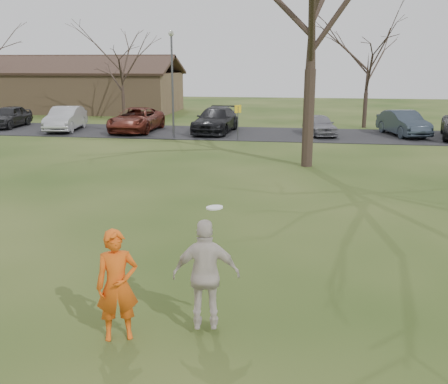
{
  "coord_description": "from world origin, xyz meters",
  "views": [
    {
      "loc": [
        1.82,
        -7.6,
        4.5
      ],
      "look_at": [
        0.0,
        4.0,
        1.5
      ],
      "focal_mm": 40.94,
      "sensor_mm": 36.0,
      "label": 1
    }
  ],
  "objects_px": {
    "car_3": "(216,120)",
    "building": "(69,90)",
    "car_2": "(136,120)",
    "car_0": "(9,116)",
    "lamp_post": "(172,71)",
    "catching_play": "(206,275)",
    "car_1": "(66,119)",
    "car_4": "(320,125)",
    "player_defender": "(117,285)",
    "car_5": "(403,123)"
  },
  "relations": [
    {
      "from": "car_3",
      "to": "building",
      "type": "bearing_deg",
      "value": 145.64
    },
    {
      "from": "car_2",
      "to": "car_3",
      "type": "xyz_separation_m",
      "value": [
        5.25,
        0.32,
        0.02
      ]
    },
    {
      "from": "car_0",
      "to": "lamp_post",
      "type": "xyz_separation_m",
      "value": [
        12.67,
        -3.08,
        3.18
      ]
    },
    {
      "from": "building",
      "to": "catching_play",
      "type": "bearing_deg",
      "value": -61.8
    },
    {
      "from": "car_1",
      "to": "car_4",
      "type": "distance_m",
      "value": 16.67
    },
    {
      "from": "car_2",
      "to": "car_3",
      "type": "bearing_deg",
      "value": 3.81
    },
    {
      "from": "player_defender",
      "to": "car_0",
      "type": "distance_m",
      "value": 31.22
    },
    {
      "from": "car_0",
      "to": "catching_play",
      "type": "bearing_deg",
      "value": -56.97
    },
    {
      "from": "car_2",
      "to": "catching_play",
      "type": "xyz_separation_m",
      "value": [
        9.39,
        -24.61,
        0.26
      ]
    },
    {
      "from": "car_3",
      "to": "car_5",
      "type": "relative_size",
      "value": 1.18
    },
    {
      "from": "car_3",
      "to": "building",
      "type": "relative_size",
      "value": 0.27
    },
    {
      "from": "car_1",
      "to": "car_4",
      "type": "xyz_separation_m",
      "value": [
        16.67,
        0.39,
        -0.15
      ]
    },
    {
      "from": "car_2",
      "to": "lamp_post",
      "type": "distance_m",
      "value": 4.95
    },
    {
      "from": "car_1",
      "to": "lamp_post",
      "type": "distance_m",
      "value": 8.71
    },
    {
      "from": "car_2",
      "to": "player_defender",
      "type": "bearing_deg",
      "value": -71.93
    },
    {
      "from": "car_2",
      "to": "car_3",
      "type": "relative_size",
      "value": 1.01
    },
    {
      "from": "car_0",
      "to": "car_3",
      "type": "bearing_deg",
      "value": -5.68
    },
    {
      "from": "car_4",
      "to": "lamp_post",
      "type": "xyz_separation_m",
      "value": [
        -8.78,
        -2.34,
        3.28
      ]
    },
    {
      "from": "car_2",
      "to": "car_5",
      "type": "bearing_deg",
      "value": 2.9
    },
    {
      "from": "player_defender",
      "to": "car_1",
      "type": "xyz_separation_m",
      "value": [
        -12.77,
        24.7,
        -0.12
      ]
    },
    {
      "from": "car_1",
      "to": "lamp_post",
      "type": "bearing_deg",
      "value": -22.59
    },
    {
      "from": "catching_play",
      "to": "car_2",
      "type": "bearing_deg",
      "value": 110.89
    },
    {
      "from": "car_1",
      "to": "car_0",
      "type": "bearing_deg",
      "value": 158.17
    },
    {
      "from": "player_defender",
      "to": "building",
      "type": "xyz_separation_m",
      "value": [
        -18.89,
        38.24,
        0.99
      ]
    },
    {
      "from": "player_defender",
      "to": "car_0",
      "type": "relative_size",
      "value": 0.43
    },
    {
      "from": "car_1",
      "to": "lamp_post",
      "type": "relative_size",
      "value": 0.77
    },
    {
      "from": "player_defender",
      "to": "car_1",
      "type": "relative_size",
      "value": 0.39
    },
    {
      "from": "player_defender",
      "to": "catching_play",
      "type": "relative_size",
      "value": 0.88
    },
    {
      "from": "car_1",
      "to": "lamp_post",
      "type": "xyz_separation_m",
      "value": [
        7.88,
        -1.96,
        3.14
      ]
    },
    {
      "from": "car_5",
      "to": "lamp_post",
      "type": "xyz_separation_m",
      "value": [
        -13.92,
        -3.0,
        3.16
      ]
    },
    {
      "from": "car_1",
      "to": "car_3",
      "type": "xyz_separation_m",
      "value": [
        10.05,
        0.61,
        0.0
      ]
    },
    {
      "from": "car_0",
      "to": "car_4",
      "type": "relative_size",
      "value": 1.16
    },
    {
      "from": "car_5",
      "to": "catching_play",
      "type": "distance_m",
      "value": 26.49
    },
    {
      "from": "car_2",
      "to": "car_3",
      "type": "height_order",
      "value": "car_3"
    },
    {
      "from": "car_1",
      "to": "car_2",
      "type": "relative_size",
      "value": 0.86
    },
    {
      "from": "car_0",
      "to": "car_2",
      "type": "height_order",
      "value": "car_2"
    },
    {
      "from": "car_1",
      "to": "lamp_post",
      "type": "height_order",
      "value": "lamp_post"
    },
    {
      "from": "car_3",
      "to": "catching_play",
      "type": "xyz_separation_m",
      "value": [
        4.14,
        -24.93,
        0.24
      ]
    },
    {
      "from": "car_1",
      "to": "car_2",
      "type": "distance_m",
      "value": 4.8
    },
    {
      "from": "car_1",
      "to": "car_2",
      "type": "height_order",
      "value": "car_1"
    },
    {
      "from": "car_3",
      "to": "lamp_post",
      "type": "distance_m",
      "value": 4.59
    },
    {
      "from": "car_0",
      "to": "car_4",
      "type": "bearing_deg",
      "value": -5.65
    },
    {
      "from": "player_defender",
      "to": "car_1",
      "type": "distance_m",
      "value": 27.81
    },
    {
      "from": "car_0",
      "to": "car_2",
      "type": "bearing_deg",
      "value": -8.65
    },
    {
      "from": "player_defender",
      "to": "car_0",
      "type": "height_order",
      "value": "player_defender"
    },
    {
      "from": "player_defender",
      "to": "car_0",
      "type": "bearing_deg",
      "value": 102.3
    },
    {
      "from": "car_5",
      "to": "catching_play",
      "type": "bearing_deg",
      "value": -122.73
    },
    {
      "from": "player_defender",
      "to": "car_2",
      "type": "bearing_deg",
      "value": 85.78
    },
    {
      "from": "lamp_post",
      "to": "car_3",
      "type": "bearing_deg",
      "value": 49.78
    },
    {
      "from": "catching_play",
      "to": "lamp_post",
      "type": "bearing_deg",
      "value": 105.75
    }
  ]
}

